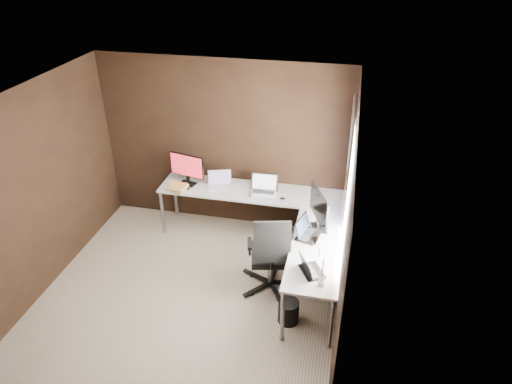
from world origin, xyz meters
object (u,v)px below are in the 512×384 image
monitor_left (187,168)px  office_chair (271,267)px  laptop_white (220,183)px  laptop_silver (264,189)px  desk_lamp (318,255)px  laptop_black_big (307,232)px  monitor_right (319,208)px  book_stack (178,187)px  drawer_pedestal (315,238)px  laptop_black_small (310,269)px  wastebasket (288,311)px

monitor_left → office_chair: 1.94m
laptop_white → office_chair: size_ratio=0.35×
laptop_silver → desk_lamp: desk_lamp is taller
laptop_black_big → desk_lamp: desk_lamp is taller
monitor_right → book_stack: bearing=52.9°
monitor_right → desk_lamp: bearing=162.0°
monitor_right → office_chair: bearing=103.9°
book_stack → desk_lamp: size_ratio=0.61×
drawer_pedestal → monitor_right: (0.04, -0.38, 0.72)m
monitor_right → laptop_white: monitor_right is taller
monitor_right → laptop_black_big: bearing=122.9°
laptop_white → laptop_black_big: bearing=-52.3°
drawer_pedestal → laptop_silver: (-0.78, 0.34, 0.48)m
desk_lamp → monitor_right: bearing=78.8°
monitor_right → laptop_black_big: 0.32m
drawer_pedestal → book_stack: book_stack is taller
drawer_pedestal → office_chair: office_chair is taller
drawer_pedestal → laptop_silver: laptop_silver is taller
drawer_pedestal → laptop_black_small: laptop_black_small is taller
monitor_left → monitor_right: size_ratio=0.88×
laptop_silver → monitor_right: bearing=-42.4°
laptop_white → office_chair: bearing=-67.6°
laptop_white → laptop_black_big: (1.36, -0.93, 0.00)m
laptop_black_small → wastebasket: 0.67m
book_stack → wastebasket: size_ratio=1.14×
monitor_right → laptop_black_small: monitor_right is taller
laptop_silver → office_chair: 1.23m
monitor_right → book_stack: 2.12m
drawer_pedestal → wastebasket: bearing=-97.3°
monitor_left → office_chair: size_ratio=0.48×
monitor_left → book_stack: 0.31m
book_stack → wastebasket: (1.82, -1.42, -0.63)m
drawer_pedestal → laptop_black_small: (0.04, -1.23, 0.48)m
office_chair → desk_lamp: bearing=-57.9°
monitor_right → laptop_black_big: size_ratio=1.51×
wastebasket → laptop_black_small: bearing=10.2°
monitor_right → office_chair: monitor_right is taller
drawer_pedestal → laptop_white: (-1.43, 0.38, 0.48)m
drawer_pedestal → desk_lamp: desk_lamp is taller
office_chair → monitor_right: bearing=23.3°
laptop_silver → book_stack: bearing=-172.3°
drawer_pedestal → laptop_silver: bearing=156.4°
office_chair → wastebasket: bearing=-72.2°
laptop_black_small → office_chair: size_ratio=0.33×
laptop_white → desk_lamp: (1.55, -1.73, 0.28)m
drawer_pedestal → monitor_right: 0.82m
book_stack → desk_lamp: desk_lamp is taller
desk_lamp → office_chair: (-0.59, 0.59, -0.74)m
monitor_left → laptop_black_small: monitor_left is taller
monitor_right → monitor_left: bearing=46.8°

